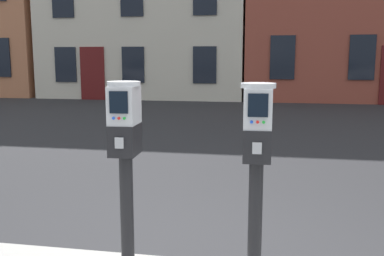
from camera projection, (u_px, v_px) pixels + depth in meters
name	position (u px, v px, depth m)	size (l,w,h in m)	color
parking_meter_near_kerb	(125.00, 146.00, 2.86)	(0.22, 0.26, 1.36)	black
parking_meter_twin_adjacent	(257.00, 151.00, 2.71)	(0.22, 0.26, 1.36)	black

